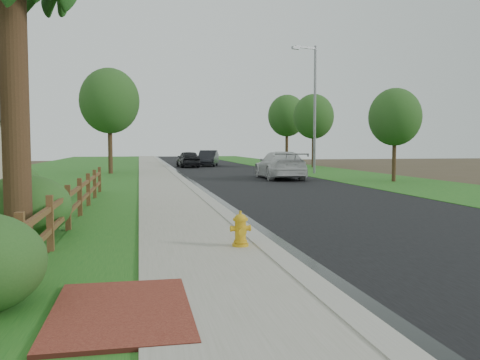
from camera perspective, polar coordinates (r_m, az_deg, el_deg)
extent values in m
plane|color=#3C3321|center=(7.54, 4.42, -11.61)|extent=(120.00, 120.00, 0.00)
cube|color=black|center=(42.55, -2.36, 1.28)|extent=(8.00, 90.00, 0.02)
cube|color=gray|center=(42.10, -8.02, 1.28)|extent=(0.40, 90.00, 0.12)
cube|color=black|center=(42.13, -7.54, 1.23)|extent=(0.50, 90.00, 0.00)
cube|color=gray|center=(42.05, -9.79, 1.25)|extent=(2.20, 90.00, 0.10)
cube|color=#175118|center=(42.05, -12.37, 1.18)|extent=(1.60, 90.00, 0.06)
cube|color=#175118|center=(42.47, -19.41, 1.06)|extent=(9.00, 90.00, 0.04)
cube|color=#175118|center=(44.14, 6.53, 1.37)|extent=(6.00, 90.00, 0.04)
cube|color=maroon|center=(6.31, -13.17, -14.33)|extent=(1.60, 2.40, 0.11)
cube|color=#4B2719|center=(7.71, -23.43, -7.38)|extent=(0.12, 0.12, 1.10)
cube|color=#4B2719|center=(10.03, -20.54, -4.73)|extent=(0.12, 0.12, 1.10)
cube|color=#4B2719|center=(12.39, -18.75, -3.07)|extent=(0.12, 0.12, 1.10)
cube|color=#4B2719|center=(14.75, -17.54, -1.94)|extent=(0.12, 0.12, 1.10)
cube|color=#4B2719|center=(17.13, -16.67, -1.12)|extent=(0.12, 0.12, 1.10)
cube|color=#4B2719|center=(19.51, -16.01, -0.50)|extent=(0.12, 0.12, 1.10)
cube|color=#4B2719|center=(21.90, -15.49, -0.02)|extent=(0.12, 0.12, 1.10)
cube|color=#4B2719|center=(8.88, -21.77, -6.52)|extent=(0.08, 2.35, 0.10)
cube|color=#4B2719|center=(8.82, -21.84, -3.96)|extent=(0.08, 2.35, 0.10)
cube|color=#4B2719|center=(11.22, -19.54, -4.32)|extent=(0.08, 2.35, 0.10)
cube|color=#4B2719|center=(11.17, -19.59, -2.29)|extent=(0.08, 2.35, 0.10)
cube|color=#4B2719|center=(13.58, -18.09, -2.87)|extent=(0.08, 2.35, 0.10)
cube|color=#4B2719|center=(13.54, -18.12, -1.19)|extent=(0.08, 2.35, 0.10)
cube|color=#4B2719|center=(15.95, -17.07, -1.85)|extent=(0.08, 2.35, 0.10)
cube|color=#4B2719|center=(15.92, -17.10, -0.42)|extent=(0.08, 2.35, 0.10)
cube|color=#4B2719|center=(18.33, -16.31, -1.10)|extent=(0.08, 2.35, 0.10)
cube|color=#4B2719|center=(18.30, -16.34, 0.15)|extent=(0.08, 2.35, 0.10)
cube|color=#4B2719|center=(20.71, -15.73, -0.52)|extent=(0.08, 2.35, 0.10)
cube|color=#4B2719|center=(20.69, -15.75, 0.59)|extent=(0.08, 2.35, 0.10)
cylinder|color=#342515|center=(10.77, -23.93, 7.50)|extent=(0.52, 0.52, 5.50)
cylinder|color=gold|center=(9.73, 0.05, -7.26)|extent=(0.31, 0.31, 0.05)
cylinder|color=gold|center=(9.69, 0.05, -5.82)|extent=(0.21, 0.21, 0.48)
cylinder|color=gold|center=(9.72, 0.05, -6.89)|extent=(0.26, 0.26, 0.05)
cylinder|color=gold|center=(9.65, 0.05, -4.43)|extent=(0.28, 0.28, 0.05)
ellipsoid|color=gold|center=(9.65, 0.05, -4.32)|extent=(0.23, 0.23, 0.17)
cylinder|color=gold|center=(9.63, 0.05, -3.68)|extent=(0.05, 0.05, 0.06)
cylinder|color=gold|center=(9.55, 0.22, -5.80)|extent=(0.14, 0.11, 0.14)
cylinder|color=gold|center=(9.65, -0.86, -5.48)|extent=(0.12, 0.11, 0.11)
cylinder|color=gold|center=(9.71, 0.95, -5.42)|extent=(0.12, 0.11, 0.11)
imported|color=silver|center=(29.90, 4.51, 1.67)|extent=(2.46, 5.60, 1.60)
imported|color=black|center=(45.26, -5.84, 2.36)|extent=(1.97, 4.38, 1.46)
imported|color=black|center=(47.62, -3.60, 2.46)|extent=(2.63, 4.73, 1.48)
cylinder|color=slate|center=(35.56, 8.40, 7.74)|extent=(0.17, 0.17, 8.75)
cube|color=slate|center=(35.61, 7.45, 14.53)|extent=(1.70, 0.66, 0.12)
cube|color=slate|center=(35.09, 6.26, 14.54)|extent=(0.57, 0.37, 0.17)
ellipsoid|color=#244F1C|center=(11.96, -23.00, -2.75)|extent=(2.35, 2.35, 1.38)
ellipsoid|color=#244F1C|center=(18.78, -24.99, -0.31)|extent=(2.72, 2.72, 1.48)
ellipsoid|color=#244F1C|center=(20.31, -24.11, -0.22)|extent=(2.35, 2.35, 1.31)
cylinder|color=#342515|center=(28.60, 16.92, 2.84)|extent=(0.21, 0.21, 3.07)
ellipsoid|color=#244F1C|center=(28.63, 17.00, 6.79)|extent=(2.81, 2.81, 3.09)
cylinder|color=#342515|center=(35.91, -14.37, 4.13)|extent=(0.30, 0.30, 4.38)
ellipsoid|color=#244F1C|center=(36.04, -14.45, 8.61)|extent=(4.04, 4.04, 4.44)
cylinder|color=#342515|center=(44.92, 8.23, 3.87)|extent=(0.27, 0.27, 3.92)
ellipsoid|color=#244F1C|center=(44.99, 8.26, 7.08)|extent=(3.54, 3.54, 3.90)
cylinder|color=#342515|center=(51.52, 5.27, 4.13)|extent=(0.30, 0.30, 4.32)
ellipsoid|color=#244F1C|center=(51.60, 5.29, 7.21)|extent=(3.81, 3.81, 4.19)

